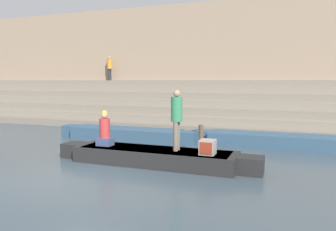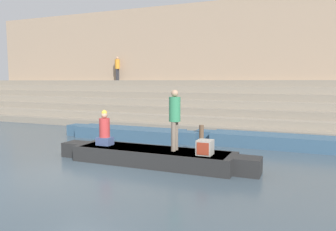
{
  "view_description": "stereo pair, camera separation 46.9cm",
  "coord_description": "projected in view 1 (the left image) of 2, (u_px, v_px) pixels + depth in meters",
  "views": [
    {
      "loc": [
        5.22,
        -7.33,
        2.52
      ],
      "look_at": [
        1.42,
        2.81,
        1.37
      ],
      "focal_mm": 35.0,
      "sensor_mm": 36.0,
      "label": 1
    },
    {
      "loc": [
        5.65,
        -7.16,
        2.52
      ],
      "look_at": [
        1.42,
        2.81,
        1.37
      ],
      "focal_mm": 35.0,
      "sensor_mm": 36.0,
      "label": 2
    }
  ],
  "objects": [
    {
      "name": "person_standing",
      "position": [
        177.0,
        116.0,
        9.57
      ],
      "size": [
        0.34,
        0.34,
        1.79
      ],
      "rotation": [
        0.0,
        0.0,
        -0.12
      ],
      "color": "#756656",
      "rests_on": "rowboat_main"
    },
    {
      "name": "tv_set",
      "position": [
        208.0,
        147.0,
        9.13
      ],
      "size": [
        0.42,
        0.43,
        0.42
      ],
      "rotation": [
        0.0,
        0.0,
        -0.07
      ],
      "color": "#9E998E",
      "rests_on": "rowboat_main"
    },
    {
      "name": "moored_boat_distant",
      "position": [
        278.0,
        140.0,
        12.51
      ],
      "size": [
        6.77,
        1.24,
        0.49
      ],
      "rotation": [
        0.0,
        0.0,
        -0.08
      ],
      "color": "#33516B",
      "rests_on": "ground"
    },
    {
      "name": "back_wall",
      "position": [
        205.0,
        63.0,
        20.92
      ],
      "size": [
        34.2,
        1.28,
        7.36
      ],
      "color": "tan",
      "rests_on": "ground"
    },
    {
      "name": "ghat_steps",
      "position": [
        194.0,
        109.0,
        18.91
      ],
      "size": [
        36.0,
        5.22,
        2.56
      ],
      "color": "gray",
      "rests_on": "ground"
    },
    {
      "name": "moored_boat_shore",
      "position": [
        126.0,
        133.0,
        14.19
      ],
      "size": [
        6.26,
        1.24,
        0.49
      ],
      "rotation": [
        0.0,
        0.0,
        0.09
      ],
      "color": "#33516B",
      "rests_on": "ground"
    },
    {
      "name": "rowboat_main",
      "position": [
        154.0,
        156.0,
        9.89
      ],
      "size": [
        6.4,
        1.35,
        0.47
      ],
      "rotation": [
        0.0,
        0.0,
        0.0
      ],
      "color": "black",
      "rests_on": "ground"
    },
    {
      "name": "ground_plane",
      "position": [
        83.0,
        174.0,
        8.91
      ],
      "size": [
        120.0,
        120.0,
        0.0
      ],
      "primitive_type": "plane",
      "color": "#3D4C56"
    },
    {
      "name": "person_rowing",
      "position": [
        105.0,
        131.0,
        10.36
      ],
      "size": [
        0.47,
        0.37,
        1.13
      ],
      "rotation": [
        0.0,
        0.0,
        -0.05
      ],
      "color": "#3D4C75",
      "rests_on": "rowboat_main"
    },
    {
      "name": "person_on_steps",
      "position": [
        110.0,
        67.0,
        22.27
      ],
      "size": [
        0.33,
        0.33,
        1.61
      ],
      "rotation": [
        0.0,
        0.0,
        2.18
      ],
      "color": "#28282D",
      "rests_on": "ghat_steps"
    },
    {
      "name": "mooring_post",
      "position": [
        201.0,
        140.0,
        11.27
      ],
      "size": [
        0.16,
        0.16,
        1.02
      ],
      "primitive_type": "cylinder",
      "color": "brown",
      "rests_on": "ground"
    }
  ]
}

